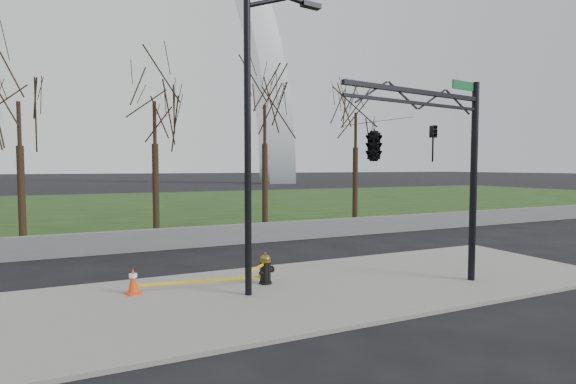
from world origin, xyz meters
name	(u,v)px	position (x,y,z in m)	size (l,w,h in m)	color
ground	(329,288)	(0.00, 0.00, 0.00)	(500.00, 500.00, 0.00)	black
sidewalk	(329,286)	(0.00, 0.00, 0.05)	(18.00, 6.00, 0.10)	gray
grass_strip	(168,205)	(0.00, 30.00, 0.03)	(120.00, 40.00, 0.06)	#1E3011
guardrail	(242,234)	(0.00, 8.00, 0.45)	(60.00, 0.30, 0.90)	#59595B
gateway_arch	(127,9)	(0.00, 75.00, 32.50)	(66.00, 6.00, 65.00)	#B5B7BC
tree_row	(90,159)	(-6.29, 12.00, 3.89)	(33.42, 4.00, 7.79)	black
fire_hydrant	(266,269)	(-1.63, 0.88, 0.52)	(0.56, 0.41, 0.92)	black
traffic_cone	(133,281)	(-5.25, 1.40, 0.45)	(0.46, 0.46, 0.70)	#F33C0C
street_light	(255,122)	(-2.22, 0.08, 4.69)	(2.38, 0.51, 8.21)	black
traffic_signal_mast	(396,142)	(0.98, -1.70, 4.15)	(5.07, 2.53, 6.00)	black
caution_tape	(215,278)	(-3.11, 0.98, 0.41)	(3.61, 1.36, 0.46)	yellow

